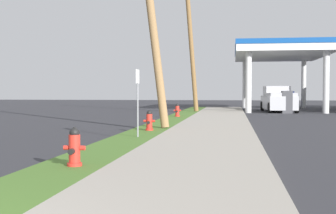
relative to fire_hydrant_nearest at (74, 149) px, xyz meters
name	(u,v)px	position (x,y,z in m)	size (l,w,h in m)	color
fire_hydrant_nearest	(74,149)	(0.00, 0.00, 0.00)	(0.42, 0.37, 0.74)	red
fire_hydrant_second	(149,122)	(-0.03, 8.17, 0.00)	(0.42, 0.38, 0.74)	red
fire_hydrant_third	(177,111)	(-0.15, 17.74, 0.00)	(0.42, 0.37, 0.74)	red
utility_pole_background	(192,49)	(0.05, 24.58, 4.12)	(1.48, 1.11, 8.73)	olive
street_sign_post	(138,89)	(0.05, 5.72, 1.19)	(0.05, 0.36, 2.12)	gray
car_navy_by_near_pump	(285,100)	(8.01, 37.48, 0.28)	(2.17, 4.60, 1.57)	navy
truck_silver_at_forecourt	(278,100)	(6.43, 27.54, 0.47)	(2.42, 5.51, 1.97)	#BCBCC1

